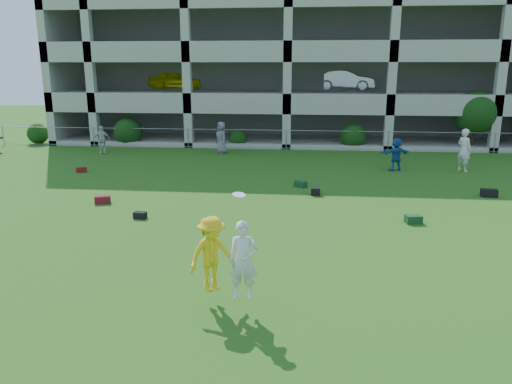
# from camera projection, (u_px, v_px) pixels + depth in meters

# --- Properties ---
(ground) EXTENTS (100.00, 100.00, 0.00)m
(ground) POSITION_uv_depth(u_px,v_px,m) (250.00, 281.00, 11.71)
(ground) COLOR #235114
(ground) RESTS_ON ground
(bystander_b) EXTENTS (1.00, 0.63, 1.59)m
(bystander_b) POSITION_uv_depth(u_px,v_px,m) (102.00, 140.00, 28.46)
(bystander_b) COLOR silver
(bystander_b) RESTS_ON ground
(bystander_c) EXTENTS (1.00, 1.06, 1.82)m
(bystander_c) POSITION_uv_depth(u_px,v_px,m) (221.00, 138.00, 28.42)
(bystander_c) COLOR slate
(bystander_c) RESTS_ON ground
(bystander_d) EXTENTS (1.55, 0.92, 1.59)m
(bystander_d) POSITION_uv_depth(u_px,v_px,m) (396.00, 154.00, 23.84)
(bystander_d) COLOR #21529A
(bystander_d) RESTS_ON ground
(bystander_e) EXTENTS (0.83, 0.89, 2.03)m
(bystander_e) POSITION_uv_depth(u_px,v_px,m) (464.00, 150.00, 23.68)
(bystander_e) COLOR silver
(bystander_e) RESTS_ON ground
(bag_red_a) EXTENTS (0.62, 0.46, 0.28)m
(bag_red_a) POSITION_uv_depth(u_px,v_px,m) (103.00, 200.00, 18.27)
(bag_red_a) COLOR #540E12
(bag_red_a) RESTS_ON ground
(bag_black_b) EXTENTS (0.43, 0.29, 0.22)m
(bag_black_b) POSITION_uv_depth(u_px,v_px,m) (140.00, 215.00, 16.48)
(bag_black_b) COLOR black
(bag_black_b) RESTS_ON ground
(bag_green_c) EXTENTS (0.56, 0.44, 0.26)m
(bag_green_c) POSITION_uv_depth(u_px,v_px,m) (413.00, 219.00, 16.00)
(bag_green_c) COLOR #14371C
(bag_green_c) RESTS_ON ground
(crate_d) EXTENTS (0.36, 0.36, 0.30)m
(crate_d) POSITION_uv_depth(u_px,v_px,m) (316.00, 191.00, 19.46)
(crate_d) COLOR black
(crate_d) RESTS_ON ground
(bag_black_e) EXTENTS (0.63, 0.37, 0.30)m
(bag_black_e) POSITION_uv_depth(u_px,v_px,m) (489.00, 193.00, 19.19)
(bag_black_e) COLOR black
(bag_black_e) RESTS_ON ground
(bag_red_f) EXTENTS (0.52, 0.51, 0.24)m
(bag_red_f) POSITION_uv_depth(u_px,v_px,m) (81.00, 170.00, 23.60)
(bag_red_f) COLOR #5C0F13
(bag_red_f) RESTS_ON ground
(bag_green_g) EXTENTS (0.57, 0.56, 0.25)m
(bag_green_g) POSITION_uv_depth(u_px,v_px,m) (301.00, 184.00, 20.74)
(bag_green_g) COLOR #163D1A
(bag_green_g) RESTS_ON ground
(frisbee_contest) EXTENTS (1.60, 1.17, 2.14)m
(frisbee_contest) POSITION_uv_depth(u_px,v_px,m) (220.00, 255.00, 10.26)
(frisbee_contest) COLOR yellow
(frisbee_contest) RESTS_ON ground
(parking_garage) EXTENTS (30.00, 14.00, 12.00)m
(parking_garage) POSITION_uv_depth(u_px,v_px,m) (292.00, 50.00, 36.93)
(parking_garage) COLOR #9E998C
(parking_garage) RESTS_ON ground
(fence) EXTENTS (36.06, 0.06, 1.20)m
(fence) POSITION_uv_depth(u_px,v_px,m) (286.00, 139.00, 29.87)
(fence) COLOR gray
(fence) RESTS_ON ground
(shrub_row) EXTENTS (34.38, 2.52, 3.50)m
(shrub_row) POSITION_uv_depth(u_px,v_px,m) (364.00, 124.00, 29.87)
(shrub_row) COLOR #163D11
(shrub_row) RESTS_ON ground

